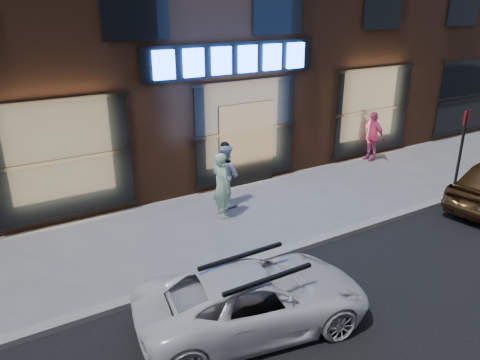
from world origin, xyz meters
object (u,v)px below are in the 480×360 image
object	(u,v)px
man_bowtie	(222,185)
passerby	(372,136)
sign_post	(462,144)
man_cap	(225,175)
white_suv	(254,298)

from	to	relation	value
man_bowtie	passerby	world-z (taller)	man_bowtie
man_bowtie	sign_post	xyz separation A→B (m)	(6.24, -2.09, 0.62)
man_bowtie	man_cap	distance (m)	0.76
passerby	man_cap	bearing A→B (deg)	-85.96
sign_post	man_bowtie	bearing A→B (deg)	145.28
passerby	white_suv	distance (m)	9.64
man_bowtie	sign_post	world-z (taller)	sign_post
man_bowtie	passerby	bearing A→B (deg)	-80.86
passerby	sign_post	xyz separation A→B (m)	(-0.22, -3.40, 0.62)
man_bowtie	man_cap	size ratio (longest dim) A/B	1.01
passerby	white_suv	size ratio (longest dim) A/B	0.43
sign_post	man_cap	bearing A→B (deg)	138.79
man_cap	white_suv	bearing A→B (deg)	139.68
man_bowtie	sign_post	bearing A→B (deg)	-110.83
man_cap	white_suv	world-z (taller)	man_cap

